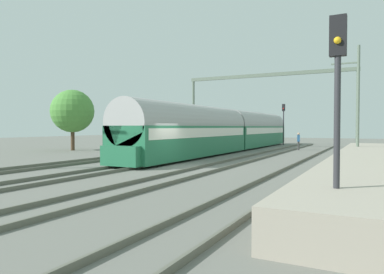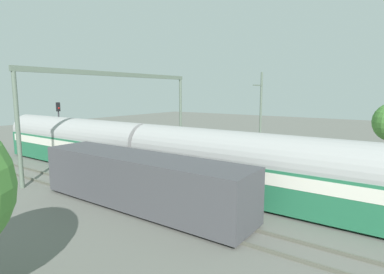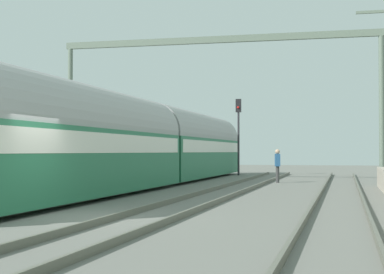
{
  "view_description": "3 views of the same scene",
  "coord_description": "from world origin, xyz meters",
  "px_view_note": "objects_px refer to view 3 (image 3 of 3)",
  "views": [
    {
      "loc": [
        10.09,
        -17.99,
        2.28
      ],
      "look_at": [
        -2.19,
        5.92,
        1.53
      ],
      "focal_mm": 33.54,
      "sensor_mm": 36.0,
      "label": 1
    },
    {
      "loc": [
        -18.39,
        -1.81,
        6.24
      ],
      "look_at": [
        0.62,
        11.59,
        2.87
      ],
      "focal_mm": 29.38,
      "sensor_mm": 36.0,
      "label": 2
    },
    {
      "loc": [
        6.74,
        -14.18,
        1.62
      ],
      "look_at": [
        -1.09,
        17.62,
        2.38
      ],
      "focal_mm": 58.19,
      "sensor_mm": 36.0,
      "label": 3
    }
  ],
  "objects_px": {
    "passenger_train": "(150,144)",
    "person_crossing": "(277,163)",
    "railway_signal_far": "(238,127)",
    "catenary_gantry": "(216,71)",
    "freight_car": "(25,155)"
  },
  "relations": [
    {
      "from": "passenger_train",
      "to": "railway_signal_far",
      "type": "bearing_deg",
      "value": 82.0
    },
    {
      "from": "passenger_train",
      "to": "person_crossing",
      "type": "relative_size",
      "value": 18.99
    },
    {
      "from": "railway_signal_far",
      "to": "catenary_gantry",
      "type": "distance_m",
      "value": 9.16
    },
    {
      "from": "person_crossing",
      "to": "passenger_train",
      "type": "bearing_deg",
      "value": -65.59
    },
    {
      "from": "freight_car",
      "to": "railway_signal_far",
      "type": "height_order",
      "value": "railway_signal_far"
    },
    {
      "from": "person_crossing",
      "to": "railway_signal_far",
      "type": "bearing_deg",
      "value": -172.34
    },
    {
      "from": "freight_car",
      "to": "catenary_gantry",
      "type": "height_order",
      "value": "catenary_gantry"
    },
    {
      "from": "passenger_train",
      "to": "person_crossing",
      "type": "height_order",
      "value": "passenger_train"
    },
    {
      "from": "freight_car",
      "to": "catenary_gantry",
      "type": "bearing_deg",
      "value": 53.13
    },
    {
      "from": "passenger_train",
      "to": "person_crossing",
      "type": "xyz_separation_m",
      "value": [
        5.53,
        4.31,
        -0.94
      ]
    },
    {
      "from": "railway_signal_far",
      "to": "freight_car",
      "type": "bearing_deg",
      "value": -109.77
    },
    {
      "from": "passenger_train",
      "to": "person_crossing",
      "type": "distance_m",
      "value": 7.07
    },
    {
      "from": "person_crossing",
      "to": "catenary_gantry",
      "type": "bearing_deg",
      "value": -113.38
    },
    {
      "from": "person_crossing",
      "to": "catenary_gantry",
      "type": "relative_size",
      "value": 0.1
    },
    {
      "from": "person_crossing",
      "to": "catenary_gantry",
      "type": "distance_m",
      "value": 5.99
    }
  ]
}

